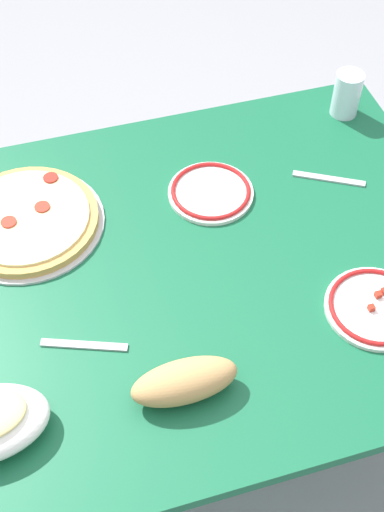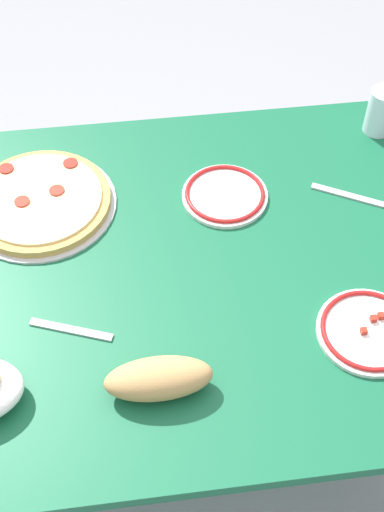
# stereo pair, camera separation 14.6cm
# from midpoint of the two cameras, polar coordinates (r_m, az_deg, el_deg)

# --- Properties ---
(ground_plane) EXTENTS (8.00, 8.00, 0.00)m
(ground_plane) POSITION_cam_midpoint_polar(r_m,az_deg,el_deg) (2.12, 2.03, -13.44)
(ground_plane) COLOR gray
(ground_plane) RESTS_ON ground
(dining_table) EXTENTS (1.23, 0.97, 0.74)m
(dining_table) POSITION_cam_midpoint_polar(r_m,az_deg,el_deg) (1.58, 2.65, -3.58)
(dining_table) COLOR #145938
(dining_table) RESTS_ON ground
(pepperoni_pizza) EXTENTS (0.34, 0.34, 0.03)m
(pepperoni_pizza) POSITION_cam_midpoint_polar(r_m,az_deg,el_deg) (1.61, -9.72, 4.24)
(pepperoni_pizza) COLOR #B7B7BC
(pepperoni_pizza) RESTS_ON dining_table
(water_glass) EXTENTS (0.07, 0.07, 0.12)m
(water_glass) POSITION_cam_midpoint_polar(r_m,az_deg,el_deg) (1.83, 17.36, 11.03)
(water_glass) COLOR silver
(water_glass) RESTS_ON dining_table
(side_plate_near) EXTENTS (0.20, 0.20, 0.02)m
(side_plate_near) POSITION_cam_midpoint_polar(r_m,az_deg,el_deg) (1.62, 5.28, 4.83)
(side_plate_near) COLOR white
(side_plate_near) RESTS_ON dining_table
(side_plate_far) EXTENTS (0.20, 0.20, 0.02)m
(side_plate_far) POSITION_cam_midpoint_polar(r_m,az_deg,el_deg) (1.44, 16.99, -6.02)
(side_plate_far) COLOR white
(side_plate_far) RESTS_ON dining_table
(bread_loaf) EXTENTS (0.20, 0.08, 0.08)m
(bread_loaf) POSITION_cam_midpoint_polar(r_m,az_deg,el_deg) (1.29, 0.56, -10.14)
(bread_loaf) COLOR tan
(bread_loaf) RESTS_ON dining_table
(fork_left) EXTENTS (0.16, 0.10, 0.00)m
(fork_left) POSITION_cam_midpoint_polar(r_m,az_deg,el_deg) (1.67, 14.98, 4.64)
(fork_left) COLOR #B7B7BC
(fork_left) RESTS_ON dining_table
(fork_right) EXTENTS (0.16, 0.07, 0.00)m
(fork_right) POSITION_cam_midpoint_polar(r_m,az_deg,el_deg) (1.40, -6.83, -6.15)
(fork_right) COLOR #B7B7BC
(fork_right) RESTS_ON dining_table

